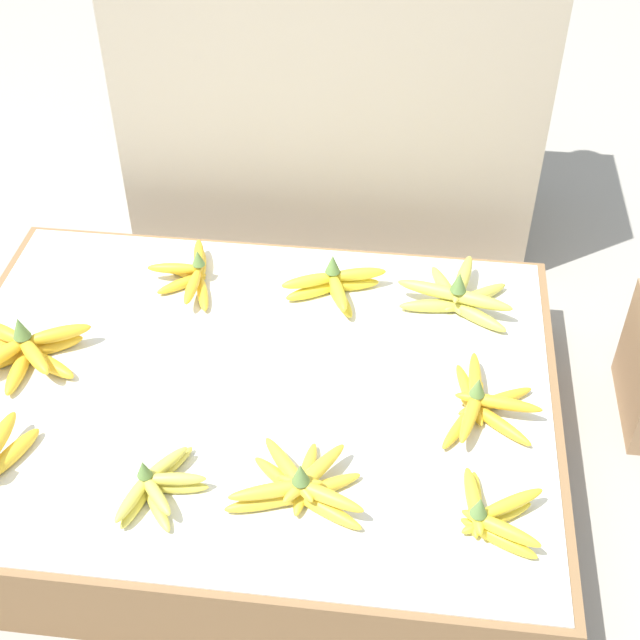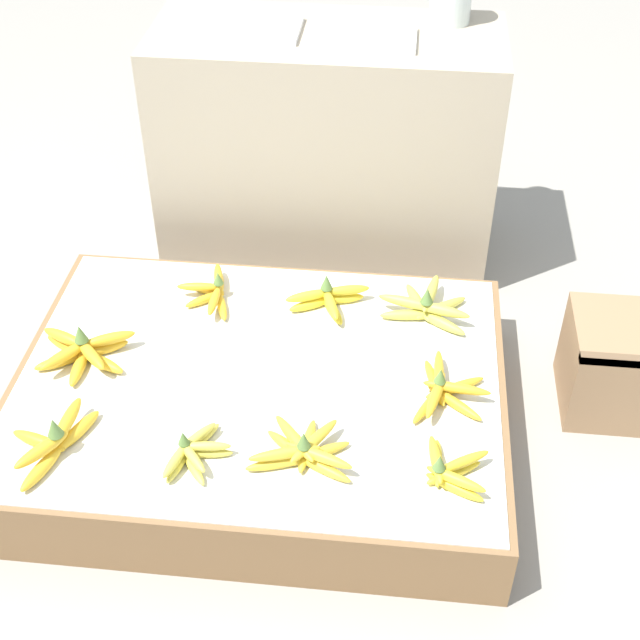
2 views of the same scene
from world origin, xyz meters
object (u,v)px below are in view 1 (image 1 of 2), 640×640
banana_bunch_front_right (491,515)px  banana_bunch_middle_right (481,404)px  banana_bunch_middle_left (23,350)px  banana_bunch_back_right (458,296)px  banana_bunch_front_midright (300,487)px  banana_bunch_front_midleft (157,486)px  banana_bunch_back_midleft (191,274)px  banana_bunch_back_midright (335,285)px

banana_bunch_front_right → banana_bunch_middle_right: size_ratio=0.73×
banana_bunch_middle_left → banana_bunch_back_right: bearing=17.7°
banana_bunch_front_right → banana_bunch_front_midright: bearing=176.4°
banana_bunch_front_right → banana_bunch_back_right: size_ratio=0.70×
banana_bunch_front_midleft → banana_bunch_back_midleft: bearing=97.4°
banana_bunch_front_midleft → banana_bunch_middle_right: bearing=25.0°
banana_bunch_front_midright → banana_bunch_back_right: bearing=63.8°
banana_bunch_front_midleft → banana_bunch_back_midleft: 0.60m
banana_bunch_front_midright → banana_bunch_middle_right: 0.40m
banana_bunch_front_right → banana_bunch_middle_left: 0.98m
banana_bunch_middle_left → banana_bunch_middle_right: 0.92m
banana_bunch_middle_left → banana_bunch_back_midleft: (0.28, 0.29, -0.01)m
banana_bunch_back_midright → banana_bunch_back_right: 0.27m
banana_bunch_front_midright → banana_bunch_middle_right: size_ratio=1.02×
banana_bunch_middle_right → banana_bunch_back_midleft: size_ratio=1.06×
banana_bunch_back_midright → banana_bunch_back_right: banana_bunch_back_right is taller
banana_bunch_middle_left → banana_bunch_back_midleft: size_ratio=1.09×
banana_bunch_front_midleft → banana_bunch_back_midleft: size_ratio=0.88×
banana_bunch_back_midleft → banana_bunch_front_right: bearing=-41.8°
banana_bunch_back_right → banana_bunch_front_midright: bearing=-116.2°
banana_bunch_middle_right → banana_bunch_back_midleft: bearing=153.1°
banana_bunch_back_midright → banana_bunch_back_right: size_ratio=0.91×
banana_bunch_back_right → banana_bunch_front_right: bearing=-84.1°
banana_bunch_middle_right → banana_bunch_back_right: (-0.05, 0.31, 0.00)m
banana_bunch_back_midleft → banana_bunch_back_midright: bearing=-1.7°
banana_bunch_front_midright → banana_bunch_back_midright: bearing=89.9°
banana_bunch_front_midleft → banana_bunch_back_midright: bearing=66.7°
banana_bunch_front_midright → banana_bunch_middle_right: banana_bunch_front_midright is taller
banana_bunch_middle_right → banana_bunch_front_midleft: bearing=-155.0°
banana_bunch_front_midright → banana_bunch_back_midright: size_ratio=1.07×
banana_bunch_middle_right → banana_bunch_front_right: bearing=-87.2°
banana_bunch_middle_right → banana_bunch_back_right: banana_bunch_back_right is taller
banana_bunch_middle_right → banana_bunch_back_midright: 0.45m
banana_bunch_front_midright → banana_bunch_front_midleft: bearing=-173.9°
banana_bunch_middle_left → banana_bunch_back_right: size_ratio=0.99×
banana_bunch_back_midright → banana_bunch_back_midleft: bearing=178.3°
banana_bunch_middle_right → banana_bunch_back_midright: banana_bunch_back_midright is taller
banana_bunch_back_midleft → banana_bunch_back_midright: size_ratio=1.00×
banana_bunch_middle_right → banana_bunch_back_right: bearing=98.3°
banana_bunch_front_midleft → banana_bunch_front_right: bearing=0.6°
banana_bunch_middle_right → banana_bunch_middle_left: bearing=177.8°
banana_bunch_back_midleft → banana_bunch_back_right: (0.60, -0.01, 0.01)m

